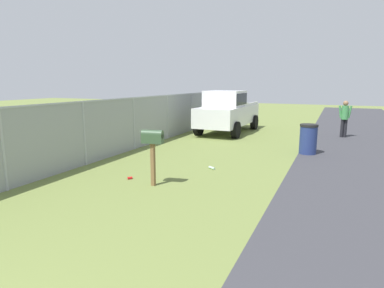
{
  "coord_description": "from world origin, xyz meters",
  "views": [
    {
      "loc": [
        0.39,
        -2.65,
        2.47
      ],
      "look_at": [
        6.24,
        -0.04,
        1.26
      ],
      "focal_mm": 30.29,
      "sensor_mm": 36.0,
      "label": 1
    }
  ],
  "objects_px": {
    "mailbox": "(152,141)",
    "pickup_truck": "(227,111)",
    "pedestrian": "(345,116)",
    "trash_bin": "(308,139)"
  },
  "relations": [
    {
      "from": "mailbox",
      "to": "pedestrian",
      "type": "bearing_deg",
      "value": -33.66
    },
    {
      "from": "pickup_truck",
      "to": "pedestrian",
      "type": "distance_m",
      "value": 5.38
    },
    {
      "from": "pickup_truck",
      "to": "trash_bin",
      "type": "height_order",
      "value": "pickup_truck"
    },
    {
      "from": "pedestrian",
      "to": "pickup_truck",
      "type": "bearing_deg",
      "value": -90.2
    },
    {
      "from": "mailbox",
      "to": "pickup_truck",
      "type": "height_order",
      "value": "pickup_truck"
    },
    {
      "from": "mailbox",
      "to": "trash_bin",
      "type": "xyz_separation_m",
      "value": [
        5.33,
        -3.12,
        -0.57
      ]
    },
    {
      "from": "mailbox",
      "to": "pickup_truck",
      "type": "xyz_separation_m",
      "value": [
        8.87,
        1.01,
        -0.0
      ]
    },
    {
      "from": "pedestrian",
      "to": "trash_bin",
      "type": "bearing_deg",
      "value": -24.2
    },
    {
      "from": "pickup_truck",
      "to": "pedestrian",
      "type": "xyz_separation_m",
      "value": [
        0.82,
        -5.32,
        -0.13
      ]
    },
    {
      "from": "pickup_truck",
      "to": "trash_bin",
      "type": "relative_size",
      "value": 4.67
    }
  ]
}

